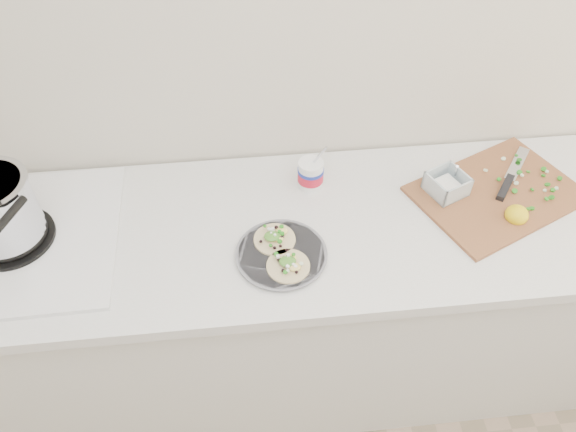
{
  "coord_description": "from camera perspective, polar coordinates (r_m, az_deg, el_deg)",
  "views": [
    {
      "loc": [
        -0.18,
        0.28,
        2.16
      ],
      "look_at": [
        -0.06,
        1.4,
        0.96
      ],
      "focal_mm": 35.0,
      "sensor_mm": 36.0,
      "label": 1
    }
  ],
  "objects": [
    {
      "name": "counter",
      "position": [
        2.07,
        1.7,
        -8.92
      ],
      "size": [
        2.44,
        0.66,
        0.9
      ],
      "color": "silver",
      "rests_on": "ground"
    },
    {
      "name": "taco_plate",
      "position": [
        1.61,
        -0.69,
        -3.71
      ],
      "size": [
        0.27,
        0.27,
        0.04
      ],
      "rotation": [
        0.0,
        0.0,
        0.01
      ],
      "color": "slate",
      "rests_on": "counter"
    },
    {
      "name": "stove",
      "position": [
        1.78,
        -26.99,
        -0.42
      ],
      "size": [
        0.61,
        0.57,
        0.29
      ],
      "rotation": [
        0.0,
        0.0,
        0.02
      ],
      "color": "silver",
      "rests_on": "counter"
    },
    {
      "name": "cutboard",
      "position": [
        1.9,
        20.09,
        2.55
      ],
      "size": [
        0.6,
        0.52,
        0.08
      ],
      "rotation": [
        0.0,
        0.0,
        0.42
      ],
      "color": "brown",
      "rests_on": "counter"
    },
    {
      "name": "tub",
      "position": [
        1.78,
        2.43,
        4.57
      ],
      "size": [
        0.08,
        0.08,
        0.19
      ],
      "rotation": [
        0.0,
        0.0,
        0.43
      ],
      "color": "white",
      "rests_on": "counter"
    }
  ]
}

